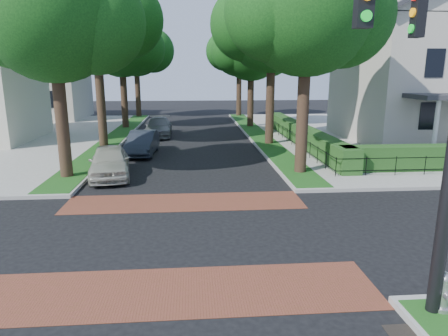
% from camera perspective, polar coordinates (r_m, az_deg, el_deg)
% --- Properties ---
extents(ground, '(120.00, 120.00, 0.00)m').
position_cam_1_polar(ground, '(12.39, -5.85, -9.55)').
color(ground, black).
rests_on(ground, ground).
extents(sidewalk_ne, '(30.00, 30.00, 0.15)m').
position_cam_1_polar(sidewalk_ne, '(36.24, 27.52, 4.43)').
color(sidewalk_ne, gray).
rests_on(sidewalk_ne, ground).
extents(crosswalk_far, '(9.00, 2.20, 0.01)m').
position_cam_1_polar(crosswalk_far, '(15.38, -5.61, -4.87)').
color(crosswalk_far, brown).
rests_on(crosswalk_far, ground).
extents(crosswalk_near, '(9.00, 2.20, 0.01)m').
position_cam_1_polar(crosswalk_near, '(9.53, -6.27, -17.07)').
color(crosswalk_near, brown).
rests_on(crosswalk_near, ground).
extents(storm_drain, '(0.65, 0.45, 0.01)m').
position_cam_1_polar(storm_drain, '(8.94, 24.22, -20.53)').
color(storm_drain, black).
rests_on(storm_drain, ground).
extents(grass_strip_ne, '(1.60, 29.80, 0.02)m').
position_cam_1_polar(grass_strip_ne, '(31.27, 4.85, 4.85)').
color(grass_strip_ne, '#174313').
rests_on(grass_strip_ne, sidewalk_ne).
extents(grass_strip_nw, '(1.60, 29.80, 0.02)m').
position_cam_1_polar(grass_strip_nw, '(31.39, -15.06, 4.47)').
color(grass_strip_nw, '#174313').
rests_on(grass_strip_nw, sidewalk_nw).
extents(tree_right_near, '(7.75, 6.67, 10.66)m').
position_cam_1_polar(tree_right_near, '(19.56, 11.96, 21.43)').
color(tree_right_near, black).
rests_on(tree_right_near, sidewalk_ne).
extents(tree_right_mid, '(8.25, 7.09, 11.22)m').
position_cam_1_polar(tree_right_mid, '(27.35, 7.04, 20.03)').
color(tree_right_mid, black).
rests_on(tree_right_mid, sidewalk_ne).
extents(tree_right_far, '(7.25, 6.23, 9.74)m').
position_cam_1_polar(tree_right_far, '(36.07, 4.04, 16.76)').
color(tree_right_far, black).
rests_on(tree_right_far, sidewalk_ne).
extents(tree_right_back, '(7.50, 6.45, 10.20)m').
position_cam_1_polar(tree_right_back, '(45.00, 2.29, 16.59)').
color(tree_right_back, black).
rests_on(tree_right_back, sidewalk_ne).
extents(tree_left_near, '(7.50, 6.45, 10.20)m').
position_cam_1_polar(tree_left_near, '(19.65, -22.88, 19.61)').
color(tree_left_near, black).
rests_on(tree_left_near, sidewalk_nw).
extents(tree_left_mid, '(8.00, 6.88, 11.48)m').
position_cam_1_polar(tree_left_mid, '(27.48, -17.66, 20.24)').
color(tree_left_mid, black).
rests_on(tree_left_mid, sidewalk_nw).
extents(tree_left_far, '(7.00, 6.02, 9.86)m').
position_cam_1_polar(tree_left_far, '(36.15, -14.28, 16.73)').
color(tree_left_far, black).
rests_on(tree_left_far, sidewalk_nw).
extents(tree_left_back, '(7.75, 6.66, 10.44)m').
position_cam_1_polar(tree_left_back, '(45.08, -12.34, 16.48)').
color(tree_left_back, black).
rests_on(tree_left_back, sidewalk_nw).
extents(hedge_main_road, '(1.00, 18.00, 1.20)m').
position_cam_1_polar(hedge_main_road, '(27.71, 10.96, 4.78)').
color(hedge_main_road, '#1E4317').
rests_on(hedge_main_road, sidewalk_ne).
extents(fence_main_road, '(0.06, 18.00, 0.90)m').
position_cam_1_polar(fence_main_road, '(27.53, 9.34, 4.47)').
color(fence_main_road, black).
rests_on(fence_main_road, sidewalk_ne).
extents(house_victorian, '(13.00, 13.05, 12.48)m').
position_cam_1_polar(house_victorian, '(32.28, 28.52, 14.03)').
color(house_victorian, '#BDB6AA').
rests_on(house_victorian, sidewalk_ne).
extents(house_left_far, '(10.00, 9.00, 10.14)m').
position_cam_1_polar(house_left_far, '(46.20, -25.21, 12.51)').
color(house_left_far, '#BDB6AA').
rests_on(house_left_far, sidewalk_nw).
extents(traffic_signal, '(2.17, 2.00, 8.00)m').
position_cam_1_polar(traffic_signal, '(8.33, 29.06, 10.96)').
color(traffic_signal, black).
rests_on(traffic_signal, sidewalk_se).
extents(parked_car_front, '(2.46, 4.64, 1.50)m').
position_cam_1_polar(parked_car_front, '(19.50, -16.04, 0.88)').
color(parked_car_front, '#B8B7A6').
rests_on(parked_car_front, ground).
extents(parked_car_middle, '(1.70, 4.35, 1.41)m').
position_cam_1_polar(parked_car_middle, '(24.51, -11.57, 3.53)').
color(parked_car_middle, '#1E242D').
rests_on(parked_car_middle, ground).
extents(parked_car_rear, '(2.07, 4.91, 1.42)m').
position_cam_1_polar(parked_car_rear, '(31.51, -9.34, 5.80)').
color(parked_car_rear, slate).
rests_on(parked_car_rear, ground).
extents(fire_hydrant, '(0.45, 0.47, 0.85)m').
position_cam_1_polar(fire_hydrant, '(9.43, 28.86, -15.32)').
color(fire_hydrant, '#A1A0A3').
rests_on(fire_hydrant, sidewalk_se).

